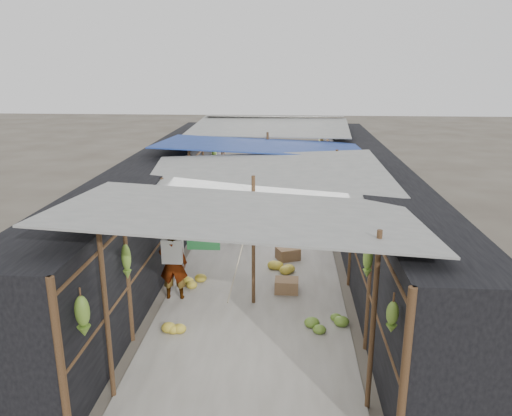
% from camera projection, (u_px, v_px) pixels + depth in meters
% --- Properties ---
extents(ground, '(80.00, 80.00, 0.00)m').
position_uv_depth(ground, '(238.00, 401.00, 7.05)').
color(ground, '#6B6356').
rests_on(ground, ground).
extents(aisle_slab, '(3.60, 16.00, 0.02)m').
position_uv_depth(aisle_slab, '(263.00, 242.00, 13.28)').
color(aisle_slab, '#9E998E').
rests_on(aisle_slab, ground).
extents(stall_left, '(1.40, 15.00, 2.30)m').
position_uv_depth(stall_left, '(161.00, 199.00, 13.13)').
color(stall_left, black).
rests_on(stall_left, ground).
extents(stall_right, '(1.40, 15.00, 2.30)m').
position_uv_depth(stall_right, '(368.00, 203.00, 12.78)').
color(stall_right, black).
rests_on(stall_right, ground).
extents(crate_near, '(0.64, 0.58, 0.31)m').
position_uv_depth(crate_near, '(288.00, 254.00, 12.07)').
color(crate_near, '#846343').
rests_on(crate_near, ground).
extents(crate_mid, '(0.49, 0.40, 0.29)m').
position_uv_depth(crate_mid, '(287.00, 286.00, 10.35)').
color(crate_mid, '#846343').
rests_on(crate_mid, ground).
extents(crate_back, '(0.45, 0.40, 0.26)m').
position_uv_depth(crate_back, '(254.00, 212.00, 15.59)').
color(crate_back, '#846343').
rests_on(crate_back, ground).
extents(black_basin, '(0.59, 0.59, 0.18)m').
position_uv_depth(black_basin, '(312.00, 196.00, 17.58)').
color(black_basin, black).
rests_on(black_basin, ground).
extents(vendor_elderly, '(0.58, 0.40, 1.53)m').
position_uv_depth(vendor_elderly, '(173.00, 263.00, 9.92)').
color(vendor_elderly, silver).
rests_on(vendor_elderly, ground).
extents(shopper_blue, '(0.97, 0.85, 1.67)m').
position_uv_depth(shopper_blue, '(243.00, 213.00, 13.03)').
color(shopper_blue, '#2141A8').
rests_on(shopper_blue, ground).
extents(vendor_seated, '(0.42, 0.61, 0.87)m').
position_uv_depth(vendor_seated, '(317.00, 224.00, 13.37)').
color(vendor_seated, '#4C4642').
rests_on(vendor_seated, ground).
extents(market_canopy, '(5.62, 15.20, 2.77)m').
position_uv_depth(market_canopy, '(265.00, 151.00, 12.92)').
color(market_canopy, brown).
rests_on(market_canopy, ground).
extents(hanging_bananas, '(3.96, 14.21, 0.84)m').
position_uv_depth(hanging_bananas, '(267.00, 183.00, 12.88)').
color(hanging_bananas, olive).
rests_on(hanging_bananas, ground).
extents(floor_bananas, '(3.51, 9.59, 0.34)m').
position_uv_depth(floor_bananas, '(260.00, 246.00, 12.61)').
color(floor_bananas, gold).
rests_on(floor_bananas, ground).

